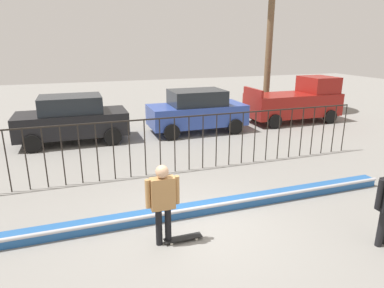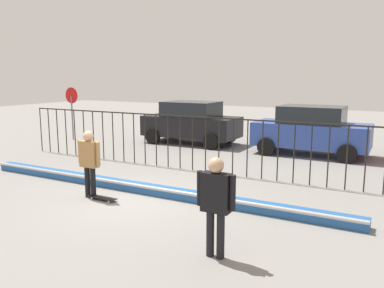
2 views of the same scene
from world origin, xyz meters
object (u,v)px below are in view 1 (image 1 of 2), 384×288
at_px(pickup_truck, 297,101).
at_px(skateboarder, 163,198).
at_px(parked_car_black, 72,119).
at_px(parked_car_blue, 197,111).
at_px(skateboard, 183,238).

bearing_deg(pickup_truck, skateboarder, -142.58).
bearing_deg(skateboarder, pickup_truck, 64.36).
bearing_deg(parked_car_black, skateboarder, -79.47).
xyz_separation_m(parked_car_black, parked_car_blue, (5.32, -0.07, 0.00)).
distance_m(skateboard, parked_car_black, 8.62).
distance_m(parked_car_black, parked_car_blue, 5.32).
distance_m(parked_car_black, pickup_truck, 10.82).
xyz_separation_m(skateboard, pickup_truck, (8.80, 8.56, 0.98)).
relative_size(skateboard, parked_car_black, 0.19).
xyz_separation_m(skateboarder, parked_car_blue, (3.69, 8.22, -0.05)).
relative_size(parked_car_blue, pickup_truck, 0.91).
relative_size(skateboarder, parked_car_black, 0.40).
height_order(parked_car_blue, pickup_truck, pickup_truck).
distance_m(skateboard, parked_car_blue, 8.93).
xyz_separation_m(skateboarder, skateboard, (0.40, -0.03, -0.96)).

